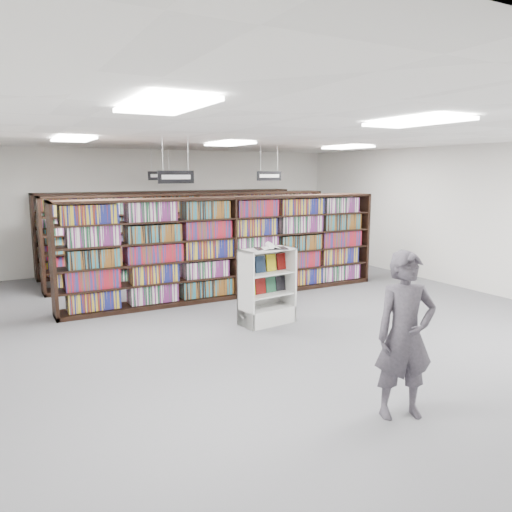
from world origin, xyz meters
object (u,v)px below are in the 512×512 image
bookshelf_row_near (230,247)px  open_book (271,247)px  endcap_display (266,297)px  shopper (405,335)px

bookshelf_row_near → open_book: bookshelf_row_near is taller
bookshelf_row_near → endcap_display: 2.11m
open_book → shopper: bearing=-80.6°
shopper → bookshelf_row_near: bearing=102.6°
open_book → shopper: (-0.42, -3.55, -0.45)m
open_book → endcap_display: bearing=136.8°
bookshelf_row_near → open_book: size_ratio=11.65×
endcap_display → open_book: open_book is taller
bookshelf_row_near → endcap_display: bookshelf_row_near is taller
open_book → shopper: shopper is taller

